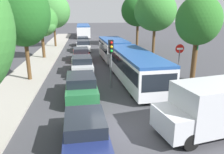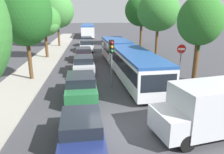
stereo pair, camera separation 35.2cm
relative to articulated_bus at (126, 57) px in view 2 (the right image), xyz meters
name	(u,v)px [view 2 (the right image)]	position (x,y,z in m)	size (l,w,h in m)	color
ground_plane	(117,130)	(-1.99, -10.10, -1.35)	(200.00, 200.00, 0.00)	#3D3D42
kerb_strip_left	(51,53)	(-8.34, 9.95, -1.28)	(3.20, 50.10, 0.14)	#9E998E
articulated_bus	(126,57)	(0.00, 0.00, 0.00)	(3.55, 15.91, 2.34)	silver
city_bus_rear	(88,30)	(-3.77, 30.00, 0.10)	(2.76, 11.67, 2.50)	silver
queued_car_navy	(82,130)	(-3.54, -11.13, -0.66)	(1.87, 4.03, 1.37)	navy
queued_car_green	(81,86)	(-3.77, -5.85, -0.59)	(2.06, 4.44, 1.51)	#236638
queued_car_silver	(84,64)	(-3.79, 0.14, -0.61)	(2.00, 4.31, 1.47)	#B7BABF
queued_car_red	(84,54)	(-3.94, 5.30, -0.64)	(1.92, 4.14, 1.41)	#B21E19
queued_car_white	(86,45)	(-3.74, 11.29, -0.60)	(2.02, 4.36, 1.49)	white
queued_car_black	(86,41)	(-3.81, 16.12, -0.63)	(1.95, 4.21, 1.43)	black
white_van	(214,107)	(2.19, -10.69, -0.11)	(5.28, 2.87, 2.31)	#B7BABF
traffic_light	(111,53)	(-1.70, -4.20, 1.15)	(0.36, 0.38, 3.40)	#56595E
no_entry_sign	(181,57)	(3.84, -2.83, 0.52)	(0.70, 0.08, 2.82)	#56595E
direction_sign_post	(197,48)	(5.02, -3.00, 1.22)	(0.38, 1.38, 3.60)	#56595E
tree_left_mid	(25,13)	(-7.84, -1.85, 3.79)	(3.93, 3.93, 7.58)	#51381E
tree_left_far	(45,22)	(-8.12, 6.67, 2.81)	(3.65, 3.65, 6.02)	#51381E
tree_left_distant	(57,11)	(-7.97, 15.38, 3.98)	(4.97, 4.97, 7.88)	#51381E
tree_right_near	(200,21)	(4.88, -3.27, 3.23)	(3.30, 3.30, 6.43)	#51381E
tree_right_mid	(158,11)	(4.66, 6.43, 3.89)	(4.83, 4.83, 7.50)	#51381E
tree_right_far	(141,11)	(4.68, 15.36, 3.92)	(5.16, 5.16, 7.81)	#51381E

